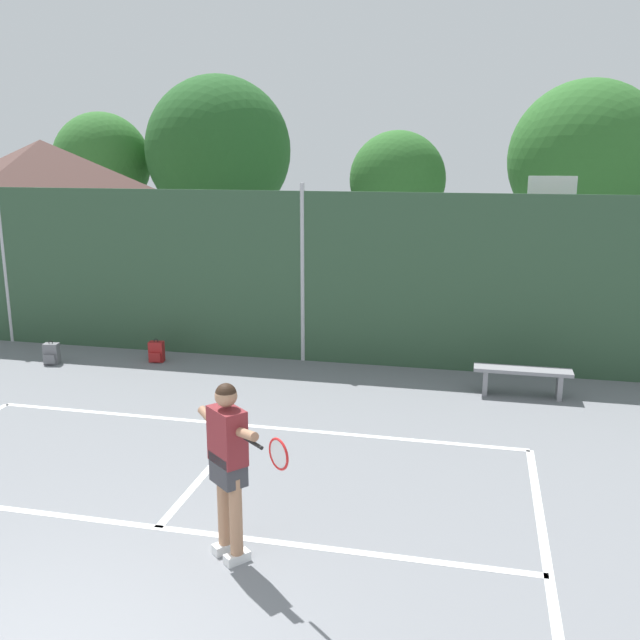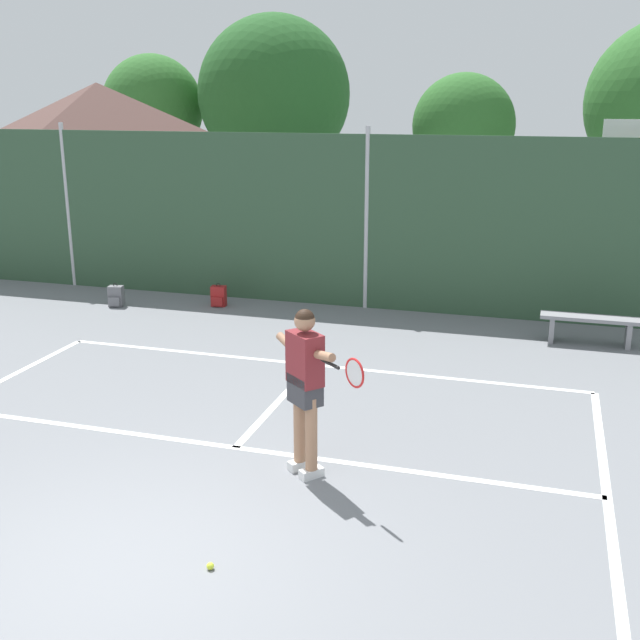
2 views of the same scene
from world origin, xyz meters
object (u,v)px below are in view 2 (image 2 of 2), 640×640
Objects in this scene: courtside_bench at (590,323)px; tennis_ball at (210,566)px; backpack_red at (219,297)px; tennis_player at (306,378)px; backpack_grey at (116,297)px; basketball_hoop at (623,187)px.

tennis_ball is at bearing -113.89° from courtside_bench.
tennis_player is at bearing -58.59° from backpack_red.
backpack_grey reaches higher than tennis_ball.
basketball_hoop is at bearing 79.64° from courtside_bench.
courtside_bench is at bearing -100.36° from basketball_hoop.
tennis_ball is 9.26m from backpack_grey.
tennis_ball is at bearing -54.20° from backpack_grey.
basketball_hoop is at bearing 69.44° from tennis_ball.
tennis_player reaches higher than tennis_ball.
backpack_red is at bearing 176.04° from courtside_bench.
courtside_bench is (-0.49, -2.68, -1.95)m from basketball_hoop.
tennis_player is 1.16× the size of courtside_bench.
backpack_grey is (-5.68, 5.58, -0.92)m from tennis_player.
courtside_bench is (3.11, 5.67, -0.75)m from tennis_player.
tennis_ball is 0.04× the size of courtside_bench.
courtside_bench is (6.86, -0.47, 0.17)m from backpack_red.
backpack_grey is at bearing -163.31° from basketball_hoop.
tennis_ball is 0.14× the size of backpack_grey.
basketball_hoop is 9.18m from tennis_player.
backpack_grey is at bearing -179.36° from courtside_bench.
backpack_red reaches higher than tennis_ball.
tennis_player is 8.01m from backpack_grey.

